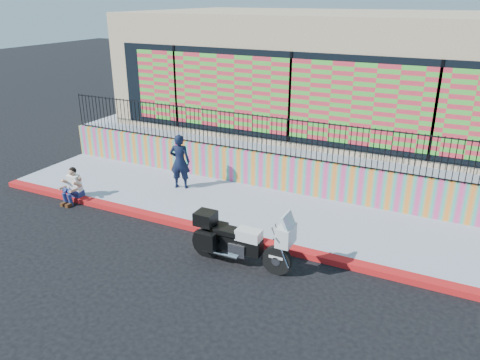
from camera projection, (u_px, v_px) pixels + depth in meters
The scene contains 10 objects.
ground at pixel (229, 237), 12.03m from camera, with size 90.00×90.00×0.00m, color black.
red_curb at pixel (229, 235), 12.01m from camera, with size 16.00×0.30×0.15m, color red.
sidewalk at pixel (255, 210), 13.38m from camera, with size 16.00×3.00×0.15m, color #919BAF.
mural_wall at pixel (277, 172), 14.48m from camera, with size 16.00×0.20×1.10m, color #E43C81.
metal_fence at pixel (278, 136), 14.06m from camera, with size 15.80×0.04×1.20m, color black, non-canonical shape.
elevated_platform at pixel (325, 134), 18.76m from camera, with size 16.00×10.00×1.25m, color #919BAF.
storefront_building at pixel (328, 68), 17.61m from camera, with size 14.00×8.06×4.00m.
police_motorcycle at pixel (240, 239), 10.63m from camera, with size 2.44×0.81×1.52m.
police_officer at pixel (180, 161), 14.46m from camera, with size 0.63×0.41×1.73m, color black.
seated_man at pixel (71, 189), 13.88m from camera, with size 0.54×0.71×1.06m.
Camera 1 is at (5.00, -9.40, 5.81)m, focal length 35.00 mm.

